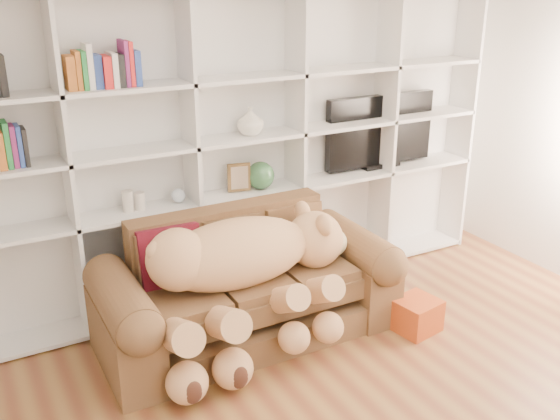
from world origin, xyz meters
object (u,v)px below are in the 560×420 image
sofa (247,293)px  teddy_bear (244,270)px  gift_box (416,315)px  tv (380,132)px

sofa → teddy_bear: 0.35m
teddy_bear → gift_box: (1.21, -0.37, -0.49)m
sofa → teddy_bear: bearing=-120.2°
tv → gift_box: bearing=-112.8°
sofa → tv: tv is taller
teddy_bear → gift_box: teddy_bear is taller
teddy_bear → tv: 1.99m
sofa → gift_box: 1.26m
sofa → gift_box: bearing=-26.4°
gift_box → tv: tv is taller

